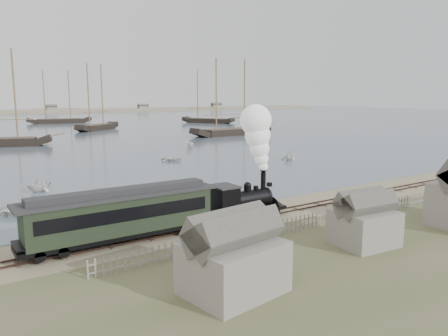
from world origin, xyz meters
TOP-DOWN VIEW (x-y plane):
  - ground at (0.00, 0.00)m, footprint 600.00×600.00m
  - rail_track at (0.00, -2.00)m, footprint 120.00×1.80m
  - picket_fence_west at (-6.50, -7.00)m, footprint 19.00×0.10m
  - picket_fence_east at (12.50, -7.50)m, footprint 15.00×0.10m
  - shed_left at (-10.00, -13.00)m, footprint 5.00×4.00m
  - shed_mid at (2.00, -12.00)m, footprint 4.00×3.50m
  - locomotive at (0.20, -2.00)m, footprint 7.54×2.81m
  - passenger_coach at (-11.96, -2.00)m, footprint 14.32×2.76m
  - beached_dinghy at (-10.51, 1.12)m, footprint 4.36×4.52m
  - rowboat_0 at (-17.27, 10.28)m, footprint 4.60×4.60m
  - rowboat_1 at (-13.36, 19.20)m, footprint 3.47×3.71m
  - rowboat_2 at (-5.28, 9.73)m, footprint 3.62×2.56m
  - rowboat_3 at (9.00, 31.04)m, footprint 4.02×4.04m
  - rowboat_4 at (25.66, 21.66)m, footprint 3.15×3.38m
  - rowboat_5 at (20.41, 45.51)m, footprint 3.51×2.10m
  - schooner_3 at (19.47, 100.15)m, footprint 16.61×13.91m
  - schooner_4 at (43.73, 63.73)m, footprint 24.16×6.41m
  - schooner_5 at (65.69, 111.03)m, footprint 14.81×20.50m
  - schooner_8 at (18.24, 140.90)m, footprint 23.51×8.24m

SIDE VIEW (x-z plane):
  - ground at x=0.00m, z-range 0.00..0.00m
  - picket_fence_west at x=-6.50m, z-range -0.60..0.60m
  - picket_fence_east at x=12.50m, z-range -0.60..0.60m
  - shed_left at x=-10.00m, z-range -2.05..2.05m
  - shed_mid at x=2.00m, z-range -1.80..1.80m
  - rail_track at x=0.00m, z-range -0.04..0.12m
  - beached_dinghy at x=-10.51m, z-range 0.00..0.76m
  - rowboat_3 at x=9.00m, z-range 0.06..0.75m
  - rowboat_0 at x=-17.27m, z-range 0.06..0.85m
  - rowboat_5 at x=20.41m, z-range 0.06..1.33m
  - rowboat_2 at x=-5.28m, z-range 0.06..1.37m
  - rowboat_4 at x=25.66m, z-range 0.06..1.51m
  - rowboat_1 at x=-13.36m, z-range 0.06..1.63m
  - passenger_coach at x=-11.96m, z-range 0.46..3.93m
  - locomotive at x=0.20m, z-range -0.36..9.03m
  - schooner_3 at x=19.47m, z-range 0.06..20.06m
  - schooner_4 at x=43.73m, z-range 0.06..20.06m
  - schooner_5 at x=65.69m, z-range 0.06..20.06m
  - schooner_8 at x=18.24m, z-range 0.06..20.06m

